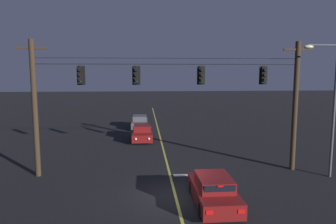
{
  "coord_description": "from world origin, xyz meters",
  "views": [
    {
      "loc": [
        -1.54,
        -14.7,
        6.12
      ],
      "look_at": [
        0.0,
        4.65,
        3.66
      ],
      "focal_mm": 32.8,
      "sensor_mm": 36.0,
      "label": 1
    }
  ],
  "objects_px": {
    "car_oncoming_lead": "(142,133)",
    "street_lamp_corner": "(330,98)",
    "traffic_light_centre": "(201,75)",
    "traffic_light_left_inner": "(136,75)",
    "car_waiting_near_lane": "(213,191)",
    "traffic_light_leftmost": "(80,75)",
    "car_oncoming_trailing": "(140,122)",
    "traffic_light_right_inner": "(264,75)"
  },
  "relations": [
    {
      "from": "traffic_light_centre",
      "to": "car_waiting_near_lane",
      "type": "height_order",
      "value": "traffic_light_centre"
    },
    {
      "from": "traffic_light_right_inner",
      "to": "car_waiting_near_lane",
      "type": "bearing_deg",
      "value": -130.93
    },
    {
      "from": "car_oncoming_lead",
      "to": "traffic_light_centre",
      "type": "bearing_deg",
      "value": -69.1
    },
    {
      "from": "traffic_light_leftmost",
      "to": "traffic_light_right_inner",
      "type": "height_order",
      "value": "same"
    },
    {
      "from": "traffic_light_leftmost",
      "to": "car_waiting_near_lane",
      "type": "relative_size",
      "value": 0.28
    },
    {
      "from": "traffic_light_centre",
      "to": "car_oncoming_lead",
      "type": "relative_size",
      "value": 0.28
    },
    {
      "from": "traffic_light_leftmost",
      "to": "car_oncoming_trailing",
      "type": "distance_m",
      "value": 17.0
    },
    {
      "from": "traffic_light_left_inner",
      "to": "car_oncoming_trailing",
      "type": "bearing_deg",
      "value": 90.14
    },
    {
      "from": "traffic_light_right_inner",
      "to": "car_oncoming_lead",
      "type": "relative_size",
      "value": 0.28
    },
    {
      "from": "car_oncoming_lead",
      "to": "street_lamp_corner",
      "type": "distance_m",
      "value": 15.99
    },
    {
      "from": "traffic_light_left_inner",
      "to": "traffic_light_centre",
      "type": "height_order",
      "value": "same"
    },
    {
      "from": "traffic_light_centre",
      "to": "car_oncoming_trailing",
      "type": "xyz_separation_m",
      "value": [
        -3.95,
        15.82,
        -5.34
      ]
    },
    {
      "from": "car_oncoming_trailing",
      "to": "car_waiting_near_lane",
      "type": "bearing_deg",
      "value": -79.86
    },
    {
      "from": "traffic_light_right_inner",
      "to": "traffic_light_left_inner",
      "type": "bearing_deg",
      "value": 180.0
    },
    {
      "from": "traffic_light_leftmost",
      "to": "car_oncoming_trailing",
      "type": "height_order",
      "value": "traffic_light_leftmost"
    },
    {
      "from": "traffic_light_leftmost",
      "to": "traffic_light_centre",
      "type": "distance_m",
      "value": 7.14
    },
    {
      "from": "traffic_light_leftmost",
      "to": "street_lamp_corner",
      "type": "height_order",
      "value": "street_lamp_corner"
    },
    {
      "from": "traffic_light_left_inner",
      "to": "street_lamp_corner",
      "type": "relative_size",
      "value": 0.16
    },
    {
      "from": "car_oncoming_lead",
      "to": "car_oncoming_trailing",
      "type": "bearing_deg",
      "value": 92.84
    },
    {
      "from": "traffic_light_right_inner",
      "to": "car_oncoming_lead",
      "type": "bearing_deg",
      "value": 128.25
    },
    {
      "from": "car_oncoming_lead",
      "to": "street_lamp_corner",
      "type": "height_order",
      "value": "street_lamp_corner"
    },
    {
      "from": "traffic_light_leftmost",
      "to": "traffic_light_left_inner",
      "type": "relative_size",
      "value": 1.0
    },
    {
      "from": "car_oncoming_trailing",
      "to": "street_lamp_corner",
      "type": "distance_m",
      "value": 21.02
    },
    {
      "from": "street_lamp_corner",
      "to": "car_oncoming_lead",
      "type": "bearing_deg",
      "value": 134.42
    },
    {
      "from": "car_oncoming_trailing",
      "to": "street_lamp_corner",
      "type": "relative_size",
      "value": 0.57
    },
    {
      "from": "traffic_light_leftmost",
      "to": "traffic_light_right_inner",
      "type": "xyz_separation_m",
      "value": [
        11.01,
        0.0,
        0.0
      ]
    },
    {
      "from": "traffic_light_left_inner",
      "to": "car_waiting_near_lane",
      "type": "bearing_deg",
      "value": -52.61
    },
    {
      "from": "traffic_light_right_inner",
      "to": "car_oncoming_trailing",
      "type": "distance_m",
      "value": 18.44
    },
    {
      "from": "street_lamp_corner",
      "to": "traffic_light_right_inner",
      "type": "bearing_deg",
      "value": 155.22
    },
    {
      "from": "car_oncoming_lead",
      "to": "car_oncoming_trailing",
      "type": "height_order",
      "value": "same"
    },
    {
      "from": "traffic_light_centre",
      "to": "street_lamp_corner",
      "type": "xyz_separation_m",
      "value": [
        7.19,
        -1.53,
        -1.29
      ]
    },
    {
      "from": "traffic_light_leftmost",
      "to": "car_oncoming_lead",
      "type": "distance_m",
      "value": 11.46
    },
    {
      "from": "traffic_light_left_inner",
      "to": "car_oncoming_lead",
      "type": "bearing_deg",
      "value": 88.35
    },
    {
      "from": "traffic_light_right_inner",
      "to": "car_oncoming_trailing",
      "type": "bearing_deg",
      "value": 116.28
    },
    {
      "from": "traffic_light_centre",
      "to": "car_oncoming_trailing",
      "type": "relative_size",
      "value": 0.28
    },
    {
      "from": "traffic_light_left_inner",
      "to": "car_oncoming_lead",
      "type": "relative_size",
      "value": 0.28
    },
    {
      "from": "traffic_light_left_inner",
      "to": "car_waiting_near_lane",
      "type": "height_order",
      "value": "traffic_light_left_inner"
    },
    {
      "from": "traffic_light_left_inner",
      "to": "car_oncoming_trailing",
      "type": "xyz_separation_m",
      "value": [
        -0.04,
        15.82,
        -5.34
      ]
    },
    {
      "from": "traffic_light_leftmost",
      "to": "street_lamp_corner",
      "type": "relative_size",
      "value": 0.16
    },
    {
      "from": "traffic_light_leftmost",
      "to": "car_oncoming_trailing",
      "type": "bearing_deg",
      "value": 78.58
    },
    {
      "from": "traffic_light_left_inner",
      "to": "car_oncoming_trailing",
      "type": "distance_m",
      "value": 16.7
    },
    {
      "from": "traffic_light_leftmost",
      "to": "street_lamp_corner",
      "type": "xyz_separation_m",
      "value": [
        14.34,
        -1.53,
        -1.29
      ]
    }
  ]
}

